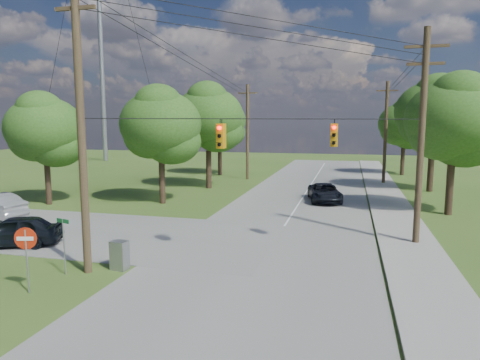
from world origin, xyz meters
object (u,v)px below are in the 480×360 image
(car_cross_dark, at_px, (14,231))
(control_cabinet, at_px, (120,255))
(pole_ne, at_px, (422,134))
(do_not_enter_sign, at_px, (26,245))
(pole_north_e, at_px, (386,132))
(pole_north_w, at_px, (248,131))
(pole_sw, at_px, (81,118))
(car_main_north, at_px, (325,193))

(car_cross_dark, bearing_deg, control_cabinet, 53.13)
(pole_ne, xyz_separation_m, do_not_enter_sign, (-14.29, -10.00, -3.72))
(pole_north_e, height_order, pole_north_w, same)
(control_cabinet, bearing_deg, pole_ne, 36.35)
(pole_north_e, distance_m, control_cabinet, 31.86)
(pole_ne, relative_size, control_cabinet, 8.65)
(pole_sw, bearing_deg, car_cross_dark, 157.75)
(car_cross_dark, bearing_deg, pole_sw, 45.07)
(pole_north_e, relative_size, control_cabinet, 8.24)
(do_not_enter_sign, bearing_deg, control_cabinet, 42.25)
(do_not_enter_sign, bearing_deg, pole_ne, 19.40)
(car_main_north, distance_m, do_not_enter_sign, 22.67)
(pole_ne, bearing_deg, pole_north_e, 90.00)
(pole_sw, height_order, pole_ne, pole_sw)
(pole_ne, height_order, do_not_enter_sign, pole_ne)
(control_cabinet, bearing_deg, pole_north_e, 73.76)
(pole_north_e, relative_size, do_not_enter_sign, 4.17)
(pole_north_e, bearing_deg, car_main_north, -114.26)
(pole_north_e, height_order, control_cabinet, pole_north_e)
(pole_sw, xyz_separation_m, pole_ne, (13.50, 7.60, -0.76))
(pole_north_e, height_order, do_not_enter_sign, pole_north_e)
(pole_north_e, bearing_deg, control_cabinet, -113.15)
(pole_sw, bearing_deg, pole_north_e, 65.48)
(car_main_north, bearing_deg, pole_north_w, 117.18)
(pole_sw, relative_size, do_not_enter_sign, 5.01)
(car_cross_dark, bearing_deg, car_main_north, 116.07)
(pole_north_e, bearing_deg, pole_ne, -90.00)
(pole_ne, xyz_separation_m, control_cabinet, (-12.40, -7.00, -4.86))
(pole_north_e, distance_m, do_not_enter_sign, 35.21)
(pole_ne, height_order, pole_north_w, pole_ne)
(control_cabinet, bearing_deg, car_cross_dark, 172.71)
(car_main_north, bearing_deg, do_not_enter_sign, -124.67)
(pole_north_e, xyz_separation_m, do_not_enter_sign, (-14.29, -32.00, -3.39))
(control_cabinet, relative_size, do_not_enter_sign, 0.51)
(pole_north_e, height_order, car_cross_dark, pole_north_e)
(car_main_north, xyz_separation_m, control_cabinet, (-7.30, -17.69, -0.10))
(pole_ne, distance_m, control_cabinet, 15.05)
(car_main_north, distance_m, control_cabinet, 19.14)
(pole_ne, height_order, car_main_north, pole_ne)
(pole_north_w, distance_m, do_not_enter_sign, 32.18)
(pole_ne, bearing_deg, control_cabinet, -150.55)
(pole_sw, relative_size, pole_north_e, 1.20)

